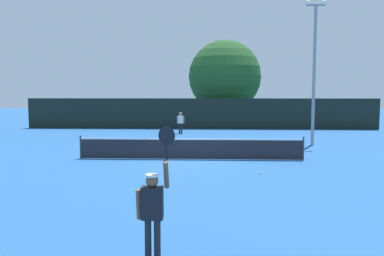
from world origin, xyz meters
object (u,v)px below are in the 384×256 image
player_serving (153,204)px  parked_car_near (269,114)px  player_receiving (181,121)px  large_tree (225,77)px  tennis_ball (259,173)px  light_pole (314,64)px

player_serving → parked_car_near: (7.13, 35.30, -0.28)m
player_receiving → large_tree: large_tree is taller
player_serving → large_tree: (2.29, 31.37, 3.56)m
large_tree → player_receiving: bearing=-111.7°
player_serving → tennis_ball: bearing=70.2°
player_serving → player_receiving: 22.43m
tennis_ball → light_pole: (4.09, 8.51, 4.66)m
player_serving → light_pole: 18.11m
large_tree → parked_car_near: large_tree is taller
tennis_ball → large_tree: bearing=91.3°
player_serving → light_pole: light_pole is taller
large_tree → light_pole: bearing=-72.9°
player_receiving → large_tree: (3.57, 8.98, 3.67)m
player_serving → large_tree: 31.66m
tennis_ball → parked_car_near: 27.82m
player_receiving → parked_car_near: 15.40m
tennis_ball → light_pole: light_pole is taller
light_pole → parked_car_near: 19.37m
player_serving → large_tree: large_tree is taller
player_receiving → large_tree: 10.33m
player_receiving → tennis_ball: size_ratio=23.00×
large_tree → tennis_ball: bearing=-88.7°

